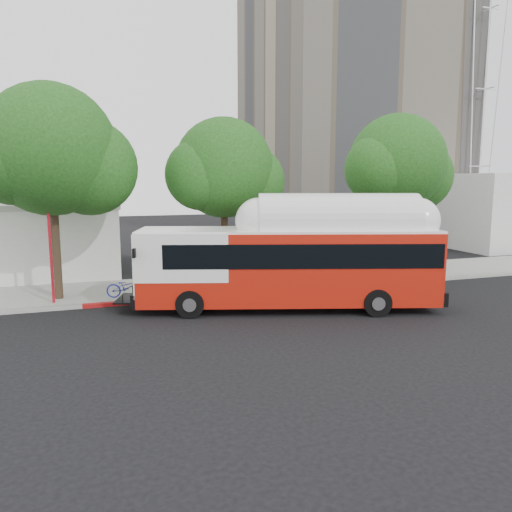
% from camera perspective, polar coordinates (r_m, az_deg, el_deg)
% --- Properties ---
extents(ground, '(120.00, 120.00, 0.00)m').
position_cam_1_polar(ground, '(20.79, 3.46, -6.74)').
color(ground, black).
rests_on(ground, ground).
extents(sidewalk, '(60.00, 5.00, 0.15)m').
position_cam_1_polar(sidewalk, '(26.74, -1.79, -3.06)').
color(sidewalk, gray).
rests_on(sidewalk, ground).
extents(curb_strip, '(60.00, 0.30, 0.15)m').
position_cam_1_polar(curb_strip, '(24.32, -0.00, -4.25)').
color(curb_strip, gray).
rests_on(curb_strip, ground).
extents(red_curb_segment, '(10.00, 0.32, 0.16)m').
position_cam_1_polar(red_curb_segment, '(23.56, -6.95, -4.74)').
color(red_curb_segment, '#9F1111').
rests_on(red_curb_segment, ground).
extents(street_tree_left, '(6.67, 5.80, 9.74)m').
position_cam_1_polar(street_tree_left, '(24.15, -21.27, 10.67)').
color(street_tree_left, '#2D2116').
rests_on(street_tree_left, ground).
extents(street_tree_mid, '(5.75, 5.00, 8.62)m').
position_cam_1_polar(street_tree_mid, '(25.58, -2.85, 9.54)').
color(street_tree_mid, '#2D2116').
rests_on(street_tree_mid, ground).
extents(street_tree_right, '(6.21, 5.40, 9.18)m').
position_cam_1_polar(street_tree_right, '(29.77, 16.47, 9.76)').
color(street_tree_right, '#2D2116').
rests_on(street_tree_right, ground).
extents(apartment_tower, '(18.00, 18.00, 37.00)m').
position_cam_1_polar(apartment_tower, '(54.47, 10.62, 21.42)').
color(apartment_tower, gray).
rests_on(apartment_tower, ground).
extents(comms_tower, '(2.80, 2.80, 40.00)m').
position_cam_1_polar(comms_tower, '(51.69, 25.26, 24.20)').
color(comms_tower, silver).
rests_on(comms_tower, ground).
extents(transit_bus, '(13.60, 6.26, 3.99)m').
position_cam_1_polar(transit_bus, '(21.31, 3.94, -1.22)').
color(transit_bus, '#B5190C').
rests_on(transit_bus, ground).
extents(signal_pole, '(0.13, 0.42, 4.41)m').
position_cam_1_polar(signal_pole, '(23.48, -22.39, 0.04)').
color(signal_pole, red).
rests_on(signal_pole, ground).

